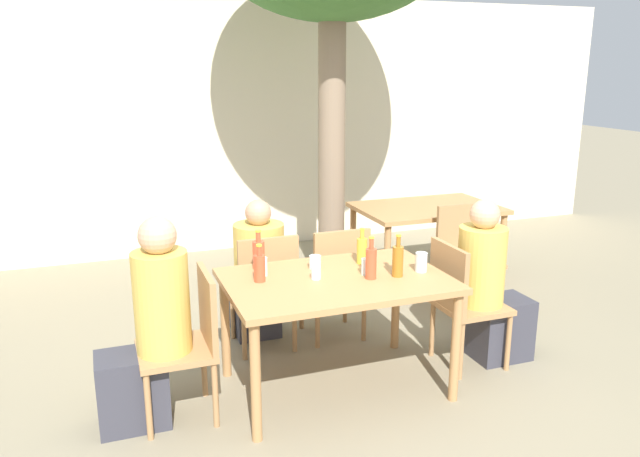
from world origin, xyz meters
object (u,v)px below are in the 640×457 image
Objects in this scene: patio_chair_1 at (461,297)px; soda_bottle_3 at (371,262)px; patio_chair_2 at (265,286)px; dining_table_back at (427,215)px; patio_chair_3 at (336,277)px; soda_bottle_4 at (259,267)px; patio_chair_4 at (465,251)px; drinking_glass_2 at (315,262)px; person_seated_1 at (490,290)px; amber_bottle_0 at (398,260)px; person_seated_2 at (257,276)px; drinking_glass_3 at (316,273)px; patio_chair_0 at (190,337)px; soda_bottle_1 at (259,254)px; dining_table_front at (336,290)px; drinking_glass_0 at (262,267)px; person_seated_0 at (149,334)px; oil_cruet_2 at (362,250)px; drinking_glass_1 at (366,266)px; drinking_glass_4 at (421,262)px.

patio_chair_1 is 0.82m from soda_bottle_3.
dining_table_back is at bearing -153.70° from patio_chair_2.
patio_chair_3 is 3.75× the size of soda_bottle_4.
patio_chair_4 is 1.81m from drinking_glass_2.
person_seated_1 is 4.32× the size of amber_bottle_0.
person_seated_2 is 0.97m from drinking_glass_3.
dining_table_back is at bearing 90.00° from patio_chair_4.
patio_chair_0 is 0.72m from soda_bottle_1.
dining_table_front is 11.81× the size of drinking_glass_0.
drinking_glass_0 is 0.37m from drinking_glass_2.
person_seated_0 is (-2.74, -1.62, -0.11)m from dining_table_back.
drinking_glass_2 is at bearing 143.75° from amber_bottle_0.
oil_cruet_2 is 0.23m from drinking_glass_1.
dining_table_back is 12.55× the size of drinking_glass_1.
dining_table_front is 2.26m from dining_table_back.
patio_chair_4 is 1.03m from person_seated_1.
drinking_glass_0 is at bearing 158.97° from amber_bottle_0.
patio_chair_2 reaches higher than drinking_glass_1.
patio_chair_3 is 0.60m from oil_cruet_2.
drinking_glass_2 is (-0.34, 0.00, -0.05)m from oil_cruet_2.
oil_cruet_2 is at bearing 73.24° from drinking_glass_1.
drinking_glass_2 is (0.22, -0.48, 0.30)m from patio_chair_2.
soda_bottle_1 is (-0.13, -0.59, 0.36)m from person_seated_2.
soda_bottle_1 reaches higher than dining_table_back.
amber_bottle_0 is 1.05× the size of soda_bottle_1.
drinking_glass_2 is (0.35, -0.13, -0.06)m from soda_bottle_1.
amber_bottle_0 reaches higher than soda_bottle_4.
soda_bottle_4 reaches higher than drinking_glass_1.
dining_table_back is at bearing 51.09° from soda_bottle_3.
dining_table_back is 2.46m from drinking_glass_0.
soda_bottle_1 is 2.08× the size of drinking_glass_4.
dining_table_back is at bearing 49.75° from drinking_glass_1.
dining_table_front is at bearing 68.21° from patio_chair_3.
person_seated_2 reaches higher than drinking_glass_0.
patio_chair_3 is at bearing 89.13° from oil_cruet_2.
patio_chair_0 is 0.72× the size of person_seated_0.
soda_bottle_1 is at bearing 144.44° from soda_bottle_3.
person_seated_1 reaches higher than soda_bottle_4.
patio_chair_3 is 0.72× the size of person_seated_0.
amber_bottle_0 is 1.00× the size of soda_bottle_3.
patio_chair_4 is at bearing 22.26° from soda_bottle_4.
patio_chair_0 is 3.65× the size of oil_cruet_2.
soda_bottle_1 is at bearing -147.48° from dining_table_back.
soda_bottle_1 is 0.15m from drinking_glass_0.
oil_cruet_2 is (-1.30, -1.40, 0.18)m from dining_table_back.
drinking_glass_1 is (-0.96, 0.00, 0.29)m from person_seated_1.
person_seated_2 is (-0.56, 0.24, -0.01)m from patio_chair_3.
patio_chair_2 is at bearing 73.01° from drinking_glass_0.
person_seated_2 is at bearing 145.17° from patio_chair_0.
person_seated_2 reaches higher than dining_table_front.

